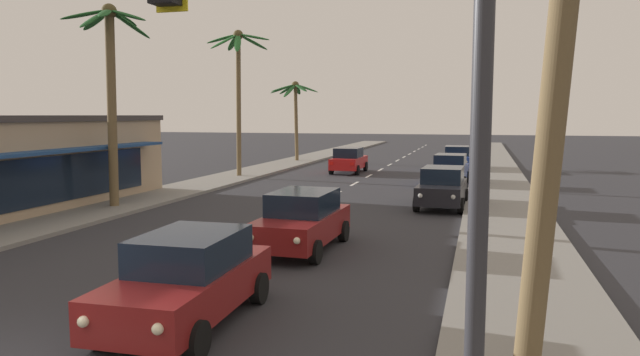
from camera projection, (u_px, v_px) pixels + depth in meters
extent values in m
cube|color=gray|center=(503.00, 201.00, 25.52)|extent=(3.20, 110.00, 0.14)
cube|color=gray|center=(185.00, 189.00, 29.68)|extent=(3.20, 110.00, 0.14)
cube|color=silver|center=(133.00, 303.00, 11.83)|extent=(0.16, 2.00, 0.01)
cube|color=silver|center=(223.00, 255.00, 15.95)|extent=(0.16, 2.00, 0.01)
cube|color=silver|center=(276.00, 226.00, 20.07)|extent=(0.16, 2.00, 0.01)
cube|color=silver|center=(311.00, 207.00, 24.19)|extent=(0.16, 2.00, 0.01)
cube|color=silver|center=(336.00, 194.00, 28.31)|extent=(0.16, 2.00, 0.01)
cube|color=silver|center=(355.00, 184.00, 32.43)|extent=(0.16, 2.00, 0.01)
cube|color=silver|center=(369.00, 176.00, 36.55)|extent=(0.16, 2.00, 0.01)
cube|color=silver|center=(380.00, 170.00, 40.67)|extent=(0.16, 2.00, 0.01)
cube|color=silver|center=(390.00, 165.00, 44.79)|extent=(0.16, 2.00, 0.01)
cube|color=silver|center=(397.00, 160.00, 48.92)|extent=(0.16, 2.00, 0.01)
cube|color=silver|center=(404.00, 157.00, 53.04)|extent=(0.16, 2.00, 0.01)
cube|color=silver|center=(410.00, 154.00, 57.16)|extent=(0.16, 2.00, 0.01)
cube|color=silver|center=(414.00, 151.00, 61.28)|extent=(0.16, 2.00, 0.01)
cube|color=silver|center=(419.00, 149.00, 65.40)|extent=(0.16, 2.00, 0.01)
cube|color=silver|center=(422.00, 147.00, 69.52)|extent=(0.16, 2.00, 0.01)
cube|color=silver|center=(426.00, 145.00, 73.64)|extent=(0.16, 2.00, 0.01)
cylinder|color=#2D2D33|center=(480.00, 162.00, 6.15)|extent=(0.22, 0.22, 6.70)
cube|color=maroon|center=(188.00, 288.00, 10.62)|extent=(1.88, 4.35, 0.72)
cube|color=black|center=(191.00, 250.00, 10.69)|extent=(1.66, 2.24, 0.64)
cylinder|color=black|center=(197.00, 340.00, 9.08)|extent=(0.24, 0.65, 0.64)
cylinder|color=black|center=(101.00, 330.00, 9.50)|extent=(0.24, 0.65, 0.64)
cylinder|color=black|center=(259.00, 288.00, 11.82)|extent=(0.24, 0.65, 0.64)
cylinder|color=black|center=(182.00, 282.00, 12.23)|extent=(0.24, 0.65, 0.64)
sphere|color=#F9EFC6|center=(158.00, 329.00, 8.37)|extent=(0.18, 0.18, 0.18)
sphere|color=#F9EFC6|center=(83.00, 322.00, 8.67)|extent=(0.18, 0.18, 0.18)
cube|color=red|center=(262.00, 257.00, 12.53)|extent=(0.24, 0.07, 0.20)
cube|color=red|center=(206.00, 253.00, 12.85)|extent=(0.24, 0.07, 0.20)
cube|color=maroon|center=(302.00, 226.00, 16.49)|extent=(1.88, 4.35, 0.72)
cube|color=black|center=(303.00, 202.00, 16.56)|extent=(1.66, 2.24, 0.64)
cylinder|color=black|center=(315.00, 252.00, 14.93)|extent=(0.24, 0.65, 0.64)
cylinder|color=black|center=(254.00, 248.00, 15.43)|extent=(0.24, 0.65, 0.64)
cylinder|color=black|center=(344.00, 231.00, 17.62)|extent=(0.24, 0.65, 0.64)
cylinder|color=black|center=(290.00, 228.00, 18.13)|extent=(0.24, 0.65, 0.64)
sphere|color=#F9EFC6|center=(297.00, 241.00, 14.24)|extent=(0.18, 0.18, 0.18)
sphere|color=#F9EFC6|center=(251.00, 238.00, 14.60)|extent=(0.18, 0.18, 0.18)
cube|color=red|center=(343.00, 212.00, 18.34)|extent=(0.24, 0.07, 0.20)
cube|color=red|center=(304.00, 210.00, 18.72)|extent=(0.24, 0.07, 0.20)
cube|color=red|center=(349.00, 163.00, 38.54)|extent=(1.80, 4.32, 0.72)
cube|color=black|center=(349.00, 153.00, 38.32)|extent=(1.62, 2.21, 0.64)
cylinder|color=black|center=(341.00, 166.00, 40.16)|extent=(0.23, 0.64, 0.64)
cylinder|color=black|center=(366.00, 166.00, 39.72)|extent=(0.23, 0.64, 0.64)
cylinder|color=black|center=(331.00, 170.00, 37.44)|extent=(0.23, 0.64, 0.64)
cylinder|color=black|center=(357.00, 170.00, 36.99)|extent=(0.23, 0.64, 0.64)
sphere|color=#B2B2AD|center=(347.00, 159.00, 40.77)|extent=(0.18, 0.18, 0.18)
sphere|color=#B2B2AD|center=(364.00, 159.00, 40.45)|extent=(0.18, 0.18, 0.18)
cube|color=red|center=(332.00, 163.00, 36.63)|extent=(0.24, 0.06, 0.20)
cube|color=red|center=(352.00, 164.00, 36.29)|extent=(0.24, 0.06, 0.20)
cube|color=black|center=(442.00, 191.00, 24.06)|extent=(1.90, 4.36, 0.72)
cube|color=black|center=(443.00, 175.00, 24.13)|extent=(1.67, 2.25, 0.64)
cylinder|color=black|center=(461.00, 206.00, 22.50)|extent=(0.24, 0.65, 0.64)
cylinder|color=black|center=(416.00, 204.00, 23.01)|extent=(0.24, 0.65, 0.64)
cylinder|color=black|center=(465.00, 196.00, 25.19)|extent=(0.24, 0.65, 0.64)
cylinder|color=black|center=(425.00, 195.00, 25.70)|extent=(0.24, 0.65, 0.64)
sphere|color=#B2B2AD|center=(453.00, 197.00, 21.81)|extent=(0.18, 0.18, 0.18)
sphere|color=#B2B2AD|center=(420.00, 196.00, 22.18)|extent=(0.18, 0.18, 0.18)
cube|color=red|center=(462.00, 184.00, 25.90)|extent=(0.24, 0.07, 0.20)
cube|color=red|center=(432.00, 183.00, 26.30)|extent=(0.24, 0.07, 0.20)
cube|color=navy|center=(450.00, 172.00, 31.95)|extent=(1.93, 4.37, 0.72)
cube|color=black|center=(450.00, 160.00, 32.02)|extent=(1.69, 2.26, 0.64)
cylinder|color=black|center=(464.00, 182.00, 30.39)|extent=(0.25, 0.65, 0.64)
cylinder|color=black|center=(431.00, 181.00, 30.91)|extent=(0.25, 0.65, 0.64)
cylinder|color=black|center=(467.00, 177.00, 33.07)|extent=(0.25, 0.65, 0.64)
cylinder|color=black|center=(437.00, 176.00, 33.60)|extent=(0.25, 0.65, 0.64)
sphere|color=#B2B2AD|center=(458.00, 175.00, 29.70)|extent=(0.18, 0.18, 0.18)
sphere|color=#B2B2AD|center=(434.00, 174.00, 30.08)|extent=(0.18, 0.18, 0.18)
cube|color=red|center=(465.00, 168.00, 33.79)|extent=(0.24, 0.07, 0.20)
cube|color=red|center=(442.00, 167.00, 34.19)|extent=(0.24, 0.07, 0.20)
cube|color=navy|center=(457.00, 160.00, 40.39)|extent=(1.92, 4.36, 0.72)
cube|color=black|center=(457.00, 151.00, 40.46)|extent=(1.68, 2.26, 0.64)
cylinder|color=black|center=(470.00, 168.00, 38.85)|extent=(0.24, 0.65, 0.64)
cylinder|color=black|center=(444.00, 167.00, 39.25)|extent=(0.24, 0.65, 0.64)
cylinder|color=black|center=(469.00, 164.00, 41.60)|extent=(0.24, 0.65, 0.64)
cylinder|color=black|center=(445.00, 164.00, 42.00)|extent=(0.24, 0.65, 0.64)
sphere|color=#B2B2AD|center=(466.00, 162.00, 38.14)|extent=(0.18, 0.18, 0.18)
sphere|color=#B2B2AD|center=(447.00, 162.00, 38.42)|extent=(0.18, 0.18, 0.18)
cube|color=red|center=(466.00, 157.00, 42.31)|extent=(0.24, 0.07, 0.20)
cube|color=red|center=(448.00, 157.00, 42.62)|extent=(0.24, 0.07, 0.20)
cylinder|color=brown|center=(112.00, 113.00, 23.32)|extent=(0.47, 0.37, 7.89)
ellipsoid|color=#1E5123|center=(127.00, 15.00, 22.54)|extent=(1.87, 0.65, 0.65)
ellipsoid|color=#1E5123|center=(130.00, 25.00, 23.29)|extent=(1.46, 1.43, 1.14)
ellipsoid|color=#1E5123|center=(123.00, 19.00, 23.76)|extent=(0.41, 1.86, 0.52)
ellipsoid|color=#1E5123|center=(96.00, 20.00, 23.40)|extent=(1.83, 0.97, 0.78)
ellipsoid|color=#1E5123|center=(85.00, 14.00, 22.59)|extent=(1.74, 1.39, 0.59)
ellipsoid|color=#1E5123|center=(95.00, 18.00, 22.16)|extent=(0.54, 1.73, 1.03)
ellipsoid|color=#1E5123|center=(105.00, 13.00, 22.02)|extent=(1.13, 1.82, 0.68)
sphere|color=#4C4223|center=(109.00, 11.00, 22.87)|extent=(0.60, 0.60, 0.60)
cylinder|color=brown|center=(239.00, 108.00, 35.10)|extent=(0.36, 0.28, 8.57)
ellipsoid|color=#236028|center=(254.00, 37.00, 34.23)|extent=(2.18, 0.68, 0.58)
ellipsoid|color=#236028|center=(253.00, 42.00, 35.24)|extent=(1.61, 1.86, 0.93)
ellipsoid|color=#236028|center=(233.00, 43.00, 35.57)|extent=(1.66, 1.83, 0.90)
ellipsoid|color=#236028|center=(222.00, 39.00, 34.97)|extent=(2.16, 0.50, 0.59)
ellipsoid|color=#236028|center=(225.00, 41.00, 34.04)|extent=(1.42, 1.89, 1.12)
ellipsoid|color=#236028|center=(238.00, 43.00, 33.80)|extent=(1.04, 1.89, 1.33)
sphere|color=#4C4223|center=(238.00, 35.00, 34.62)|extent=(0.60, 0.60, 0.60)
cylinder|color=brown|center=(296.00, 124.00, 47.18)|extent=(0.40, 0.28, 6.22)
ellipsoid|color=#1E5123|center=(306.00, 88.00, 46.40)|extent=(2.16, 0.85, 0.81)
ellipsoid|color=#1E5123|center=(306.00, 88.00, 47.51)|extent=(1.64, 1.95, 0.68)
ellipsoid|color=#1E5123|center=(297.00, 89.00, 47.90)|extent=(0.70, 2.14, 0.87)
ellipsoid|color=#1E5123|center=(287.00, 89.00, 47.65)|extent=(1.99, 1.47, 0.86)
ellipsoid|color=#1E5123|center=(283.00, 89.00, 46.98)|extent=(2.15, 0.78, 0.84)
ellipsoid|color=#1E5123|center=(283.00, 88.00, 46.42)|extent=(1.86, 1.72, 0.75)
ellipsoid|color=#1E5123|center=(290.00, 91.00, 46.06)|extent=(0.74, 2.01, 1.21)
ellipsoid|color=#1E5123|center=(301.00, 88.00, 45.96)|extent=(1.74, 1.83, 0.78)
sphere|color=#4C4223|center=(295.00, 85.00, 46.85)|extent=(0.60, 0.60, 0.60)
cylinder|color=brown|center=(556.00, 76.00, 7.81)|extent=(0.88, 0.38, 8.75)
cube|color=navy|center=(23.00, 154.00, 19.82)|extent=(1.00, 16.44, 0.12)
cube|color=black|center=(14.00, 186.00, 20.06)|extent=(0.06, 15.47, 1.80)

